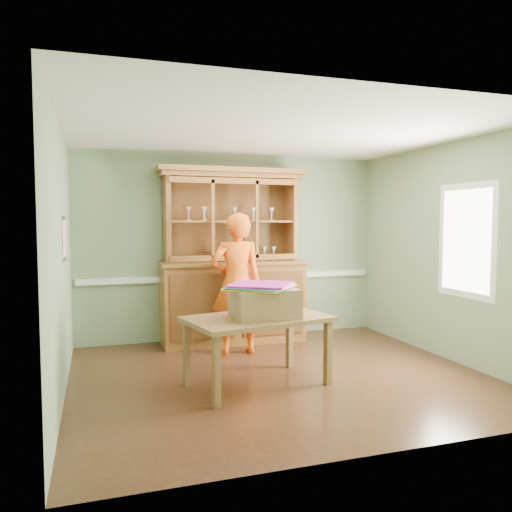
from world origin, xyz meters
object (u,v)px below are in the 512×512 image
object	(u,v)px
dining_table	(258,325)
cardboard_box	(265,303)
person	(237,284)
china_hutch	(232,282)

from	to	relation	value
dining_table	cardboard_box	bearing A→B (deg)	-49.90
person	cardboard_box	bearing A→B (deg)	92.47
dining_table	person	bearing A→B (deg)	71.75
china_hutch	cardboard_box	xyz separation A→B (m)	(-0.19, -1.99, 0.02)
dining_table	cardboard_box	distance (m)	0.25
china_hutch	cardboard_box	world-z (taller)	china_hutch
dining_table	cardboard_box	world-z (taller)	cardboard_box
dining_table	china_hutch	bearing A→B (deg)	70.23
china_hutch	dining_table	bearing A→B (deg)	-97.45
china_hutch	dining_table	size ratio (longest dim) A/B	1.54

